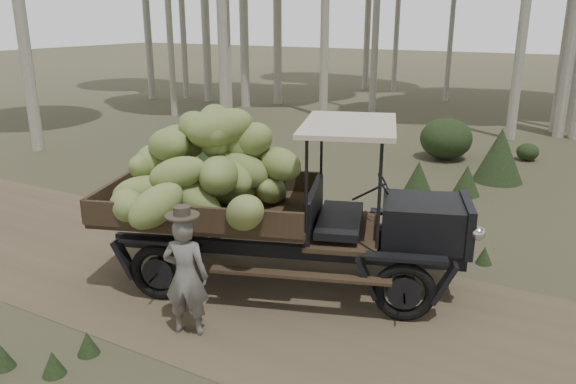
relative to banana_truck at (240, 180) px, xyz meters
name	(u,v)px	position (x,y,z in m)	size (l,w,h in m)	color
ground	(403,333)	(2.66, -0.28, -1.60)	(120.00, 120.00, 0.00)	#473D2B
dirt_track	(403,333)	(2.66, -0.28, -1.60)	(70.00, 4.00, 0.01)	brown
banana_truck	(240,180)	(0.00, 0.00, 0.00)	(5.66, 3.67, 2.76)	black
farmer	(186,275)	(0.24, -1.60, -0.79)	(0.67, 0.55, 1.72)	#63605B
undergrowth	(417,257)	(2.40, 1.04, -1.10)	(21.93, 20.36, 1.32)	#233319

